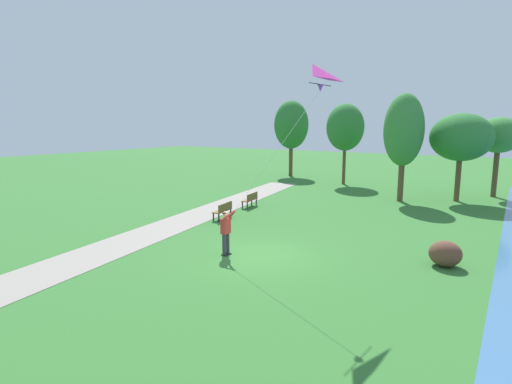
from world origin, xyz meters
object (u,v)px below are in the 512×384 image
Objects in this scene: tree_horizon_far at (461,138)px; park_bench_far_walkway at (251,199)px; flying_kite at (313,79)px; tree_lakeside_far at (291,125)px; tree_treeline_center at (404,130)px; tree_treeline_right at (499,136)px; lakeside_shrub at (445,254)px; park_bench_near_walkway at (223,210)px; person_kite_flyer at (226,229)px; tree_lakeside_near at (345,127)px.

park_bench_far_walkway is at bearing -138.82° from tree_horizon_far.
flying_kite is 26.88m from tree_lakeside_far.
tree_treeline_center is 3.79m from tree_horizon_far.
tree_treeline_center is at bearing -33.11° from tree_lakeside_far.
tree_treeline_right is 4.94× the size of lakeside_shrub.
park_bench_near_walkway is 3.50m from park_bench_far_walkway.
park_bench_far_walkway is at bearing -135.09° from tree_treeline_right.
tree_lakeside_far is at bearing 112.36° from person_kite_flyer.
lakeside_shrub reaches higher than park_bench_near_walkway.
tree_lakeside_far is 6.56× the size of lakeside_shrub.
tree_lakeside_near is at bearing 84.41° from park_bench_far_walkway.
lakeside_shrub is (11.17, -1.63, -0.05)m from park_bench_near_walkway.
park_bench_near_walkway is 16.56m from tree_lakeside_near.
tree_lakeside_near reaches higher than park_bench_near_walkway.
park_bench_near_walkway is at bearing 128.36° from person_kite_flyer.
flying_kite reaches higher than tree_lakeside_near.
flying_kite is 12.82m from park_bench_far_walkway.
tree_horizon_far is (6.01, 17.39, 3.14)m from person_kite_flyer.
tree_treeline_right is (4.50, 20.55, -2.18)m from flying_kite.
person_kite_flyer is 0.33× the size of tree_treeline_right.
flying_kite is 7.77m from lakeside_shrub.
tree_treeline_center is at bearing -134.01° from tree_treeline_right.
park_bench_near_walkway is 20.06m from tree_treeline_right.
tree_lakeside_far is at bearing 129.97° from lakeside_shrub.
park_bench_near_walkway is at bearing -128.13° from tree_horizon_far.
tree_lakeside_near is at bearing 120.75° from lakeside_shrub.
person_kite_flyer reaches higher than park_bench_near_walkway.
tree_horizon_far reaches higher than person_kite_flyer.
lakeside_shrub is at bearing 39.15° from flying_kite.
flying_kite reaches higher than tree_horizon_far.
park_bench_far_walkway is 16.69m from tree_lakeside_far.
tree_lakeside_far is 26.84m from lakeside_shrub.
tree_lakeside_near is 11.14m from tree_treeline_right.
tree_lakeside_near is at bearing 107.70° from flying_kite.
tree_lakeside_near is (0.69, 15.98, 4.27)m from park_bench_near_walkway.
person_kite_flyer is at bearing -178.77° from flying_kite.
tree_treeline_center is at bearing 110.27° from lakeside_shrub.
tree_treeline_right is 3.78m from tree_horizon_far.
tree_treeline_center is 1.27× the size of tree_treeline_right.
tree_treeline_center reaches higher than park_bench_near_walkway.
tree_lakeside_near is (-3.15, 20.83, 3.74)m from person_kite_flyer.
tree_treeline_center is 13.57m from lakeside_shrub.
park_bench_far_walkway is 0.21× the size of tree_lakeside_far.
tree_treeline_center is at bearing 79.43° from person_kite_flyer.
tree_lakeside_near is at bearing 98.60° from person_kite_flyer.
lakeside_shrub is at bearing 23.68° from person_kite_flyer.
tree_treeline_right reaches higher than park_bench_near_walkway.
tree_horizon_far is (3.15, 2.07, -0.46)m from tree_treeline_center.
park_bench_far_walkway is (-4.38, 8.31, -0.54)m from person_kite_flyer.
tree_treeline_right is (12.35, 12.32, 3.74)m from park_bench_far_walkway.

